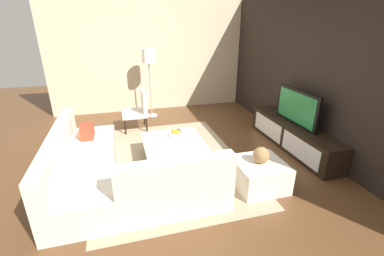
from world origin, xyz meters
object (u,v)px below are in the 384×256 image
Objects in this scene: sectional_couch at (113,173)px; fruit_bowl at (177,134)px; ottoman at (259,174)px; media_console at (292,136)px; accent_chair_near at (139,108)px; decorative_ball at (261,155)px; television at (297,107)px; floor_lamp at (149,60)px; coffee_table at (174,150)px.

sectional_couch is 1.36m from fruit_bowl.
sectional_couch is at bearing -102.97° from ottoman.
media_console is at bearing 128.31° from ottoman.
sectional_couch is 2.80× the size of accent_chair_near.
ottoman is at bearing 0.00° from decorative_ball.
accent_chair_near is 3.12m from decorative_ball.
decorative_ball is (2.74, 1.49, 0.03)m from accent_chair_near.
decorative_ball is at bearing 77.03° from sectional_couch.
floor_lamp is at bearing -137.34° from television.
ottoman is (0.98, -1.24, -0.62)m from television.
coffee_table is 2.74m from floor_lamp.
sectional_couch is (0.51, -3.30, -0.53)m from television.
fruit_bowl is at bearing -142.94° from ottoman.
coffee_table is (-0.10, -2.30, -0.05)m from media_console.
television is at bearing 54.95° from accent_chair_near.
decorative_ball is (0.98, -1.24, 0.27)m from media_console.
fruit_bowl is at bearing -142.94° from decorative_ball.
ottoman is at bearing -51.70° from television.
accent_chair_near is at bearing -151.42° from ottoman.
decorative_ball is (0.98, -1.24, -0.30)m from television.
decorative_ball is (0.00, 0.00, 0.32)m from ottoman.
coffee_table is 1.53× the size of ottoman.
ottoman reaches higher than coffee_table.
sectional_couch is 1.18m from coffee_table.
television reaches higher than decorative_ball.
decorative_ball is (1.26, 0.95, 0.08)m from fruit_bowl.
fruit_bowl reaches higher than ottoman.
floor_lamp is 3.90m from ottoman.
sectional_couch is at bearing -102.97° from decorative_ball.
accent_chair_near is at bearing -151.42° from decorative_ball.
ottoman is (0.47, 2.06, -0.09)m from sectional_couch.
media_console is 2.64× the size of accent_chair_near.
fruit_bowl is (1.47, 0.54, -0.05)m from accent_chair_near.
media_console is 3.26m from accent_chair_near.
fruit_bowl reaches higher than coffee_table.
accent_chair_near reaches higher than media_console.
ottoman is 2.50× the size of fruit_bowl.
television is 3.53m from floor_lamp.
decorative_ball is (3.54, 1.11, -0.88)m from floor_lamp.
media_console is at bearing -90.00° from television.
media_console is at bearing 128.31° from decorative_ball.
ottoman is at bearing 77.03° from sectional_couch.
ottoman is at bearing -51.69° from media_console.
television is 0.47× the size of sectional_couch.
sectional_couch is 2.27× the size of coffee_table.
television is at bearing 98.77° from sectional_couch.
accent_chair_near is (-1.75, -2.73, 0.24)m from media_console.
decorative_ball is at bearing 17.47° from floor_lamp.
television is at bearing 82.70° from fruit_bowl.
decorative_ball reaches higher than ottoman.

